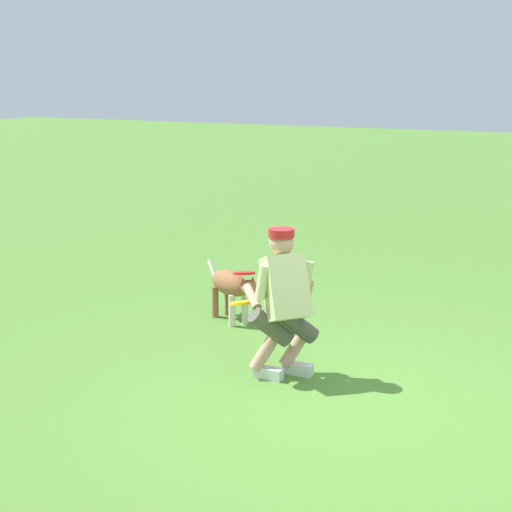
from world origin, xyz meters
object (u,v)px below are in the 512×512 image
Objects in this scene: frisbee_flying at (244,273)px; frisbee_held at (245,302)px; person at (284,299)px; dog at (232,286)px.

frisbee_flying is 0.82× the size of frisbee_held.
frisbee_held is at bearing 38.35° from person.
frisbee_flying is at bearing -5.26° from person.
frisbee_held reaches higher than dog.
person is 1.44× the size of dog.
frisbee_flying is at bearing -4.56° from dog.
frisbee_held is at bearing 117.64° from frisbee_flying.
frisbee_held is (-0.74, 1.15, 0.22)m from dog.
frisbee_flying is (-0.24, 0.19, 0.21)m from dog.
person reaches higher than frisbee_flying.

